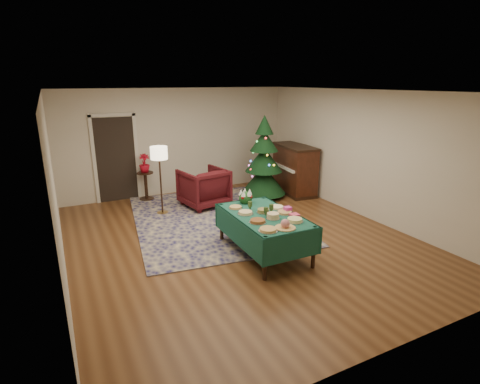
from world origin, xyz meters
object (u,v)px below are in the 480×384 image
floor_lamp (159,157)px  potted_plant (145,167)px  christmas_tree (264,161)px  piano (294,170)px  buffet_table (264,222)px  armchair (204,186)px  side_table (146,186)px  gift_box (288,209)px

floor_lamp → potted_plant: 1.26m
christmas_tree → piano: bearing=-1.6°
buffet_table → armchair: (0.02, 2.83, -0.07)m
christmas_tree → piano: christmas_tree is taller
side_table → christmas_tree: christmas_tree is taller
christmas_tree → buffet_table: bearing=-120.1°
side_table → potted_plant: 0.49m
side_table → piano: 3.84m
floor_lamp → potted_plant: (-0.07, 1.17, -0.45)m
potted_plant → piano: (3.66, -1.13, -0.21)m
christmas_tree → potted_plant: bearing=158.0°
buffet_table → floor_lamp: (-1.01, 2.77, 0.72)m
floor_lamp → piano: bearing=0.7°
christmas_tree → gift_box: bearing=-112.9°
buffet_table → potted_plant: (-1.09, 3.94, 0.27)m
potted_plant → christmas_tree: bearing=-22.0°
armchair → christmas_tree: bearing=170.0°
buffet_table → christmas_tree: bearing=59.9°
side_table → piano: bearing=-17.1°
armchair → buffet_table: bearing=79.5°
side_table → piano: (3.66, -1.13, 0.28)m
floor_lamp → piano: floor_lamp is taller
armchair → potted_plant: 1.60m
armchair → piano: piano is taller
side_table → armchair: bearing=-45.1°
christmas_tree → piano: 0.97m
potted_plant → piano: 3.84m
gift_box → piano: piano is taller
buffet_table → side_table: 4.10m
floor_lamp → christmas_tree: size_ratio=0.73×
buffet_table → gift_box: size_ratio=16.24×
buffet_table → potted_plant: 4.10m
piano → gift_box: bearing=-126.7°
floor_lamp → christmas_tree: bearing=1.4°
side_table → christmas_tree: bearing=-22.0°
gift_box → floor_lamp: floor_lamp is taller
buffet_table → floor_lamp: floor_lamp is taller
floor_lamp → potted_plant: floor_lamp is taller
gift_box → christmas_tree: bearing=67.1°
gift_box → piano: bearing=53.3°
armchair → floor_lamp: floor_lamp is taller
gift_box → potted_plant: 4.29m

